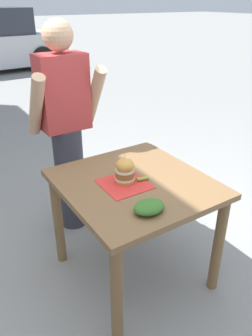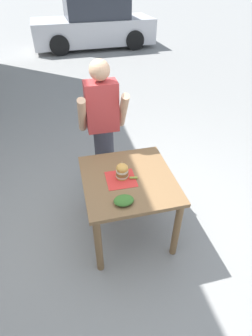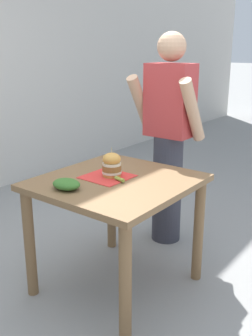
% 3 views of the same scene
% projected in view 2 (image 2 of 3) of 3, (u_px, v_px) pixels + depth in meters
% --- Properties ---
extents(ground_plane, '(80.00, 80.00, 0.00)m').
position_uv_depth(ground_plane, '(128.00, 229.00, 3.05)').
color(ground_plane, gray).
extents(patio_table, '(0.90, 0.95, 0.77)m').
position_uv_depth(patio_table, '(128.00, 188.00, 2.65)').
color(patio_table, brown).
rests_on(patio_table, ground).
extents(serving_paper, '(0.29, 0.29, 0.00)m').
position_uv_depth(serving_paper, '(121.00, 179.00, 2.56)').
color(serving_paper, red).
rests_on(serving_paper, patio_table).
extents(sandwich, '(0.13, 0.13, 0.19)m').
position_uv_depth(sandwich, '(122.00, 171.00, 2.53)').
color(sandwich, gold).
rests_on(sandwich, serving_paper).
extents(pickle_spear, '(0.08, 0.04, 0.02)m').
position_uv_depth(pickle_spear, '(133.00, 178.00, 2.55)').
color(pickle_spear, '#8EA83D').
rests_on(pickle_spear, serving_paper).
extents(side_salad, '(0.18, 0.14, 0.06)m').
position_uv_depth(side_salad, '(124.00, 200.00, 2.29)').
color(side_salad, '#386B28').
rests_on(side_salad, patio_table).
extents(diner_across_table, '(0.55, 0.35, 1.69)m').
position_uv_depth(diner_across_table, '(103.00, 130.00, 3.09)').
color(diner_across_table, '#33333D').
rests_on(diner_across_table, ground).
extents(parked_car_near_curb, '(4.28, 1.99, 1.60)m').
position_uv_depth(parked_car_near_curb, '(94.00, 25.00, 9.29)').
color(parked_car_near_curb, silver).
rests_on(parked_car_near_curb, ground).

